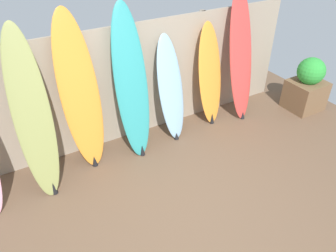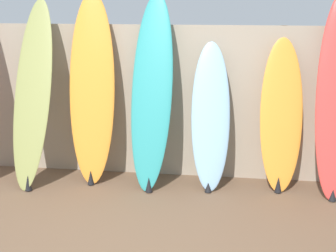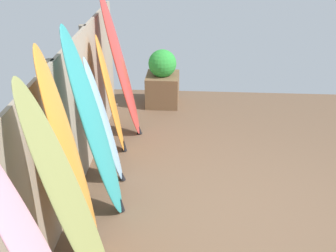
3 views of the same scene
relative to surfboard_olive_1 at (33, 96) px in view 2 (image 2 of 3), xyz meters
name	(u,v)px [view 2 (image 2 of 3)]	position (x,y,z in m)	size (l,w,h in m)	color
fence_back	(156,102)	(1.33, 0.46, -0.13)	(6.08, 0.11, 1.80)	gray
surfboard_olive_1	(33,96)	(0.00, 0.00, 0.00)	(0.54, 0.76, 2.10)	olive
surfboard_orange_2	(92,91)	(0.64, 0.17, 0.04)	(0.55, 0.50, 2.17)	orange
surfboard_teal_3	(152,94)	(1.35, 0.09, 0.04)	(0.53, 0.64, 2.16)	teal
surfboard_skyblue_4	(211,118)	(2.00, 0.12, -0.22)	(0.47, 0.49, 1.64)	#8CB7D6
surfboard_orange_5	(281,118)	(2.77, 0.18, -0.20)	(0.50, 0.40, 1.69)	orange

